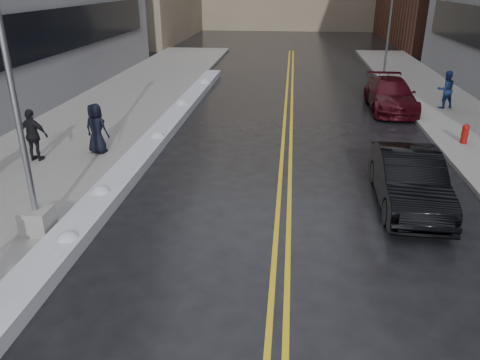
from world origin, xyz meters
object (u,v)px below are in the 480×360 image
(fire_hydrant, at_px, (465,133))
(pedestrian_c, at_px, (96,129))
(lamppost, at_px, (21,137))
(pedestrian_d, at_px, (33,135))
(car_black, at_px, (409,180))
(traffic_signal, at_px, (390,21))
(pedestrian_east, at_px, (446,90))
(car_maroon, at_px, (391,95))

(fire_hydrant, distance_m, pedestrian_c, 13.26)
(lamppost, distance_m, pedestrian_d, 5.46)
(lamppost, xyz_separation_m, car_black, (9.14, 2.80, -1.79))
(fire_hydrant, bearing_deg, pedestrian_d, -167.11)
(fire_hydrant, height_order, traffic_signal, traffic_signal)
(fire_hydrant, height_order, pedestrian_d, pedestrian_d)
(pedestrian_c, height_order, pedestrian_east, pedestrian_c)
(traffic_signal, xyz_separation_m, pedestrian_d, (-14.29, -17.39, -2.38))
(lamppost, relative_size, pedestrian_east, 4.42)
(pedestrian_east, height_order, car_black, pedestrian_east)
(pedestrian_c, xyz_separation_m, pedestrian_east, (13.78, 7.76, -0.01))
(car_black, xyz_separation_m, car_maroon, (1.43, 10.45, -0.03))
(lamppost, distance_m, pedestrian_east, 18.72)
(fire_hydrant, height_order, car_maroon, car_maroon)
(car_black, bearing_deg, pedestrian_d, 172.65)
(pedestrian_east, bearing_deg, lamppost, 30.69)
(car_black, bearing_deg, car_maroon, 83.77)
(lamppost, xyz_separation_m, traffic_signal, (11.80, 22.00, 0.87))
(pedestrian_c, relative_size, car_black, 0.38)
(fire_hydrant, xyz_separation_m, pedestrian_c, (-13.03, -2.42, 0.47))
(traffic_signal, xyz_separation_m, car_maroon, (-1.23, -8.75, -2.68))
(pedestrian_d, xyz_separation_m, car_maroon, (13.06, 8.63, -0.30))
(traffic_signal, bearing_deg, pedestrian_d, -129.42)
(lamppost, xyz_separation_m, car_maroon, (10.57, 13.25, -1.81))
(traffic_signal, xyz_separation_m, pedestrian_c, (-12.53, -16.42, -2.38))
(fire_hydrant, xyz_separation_m, car_black, (-3.16, -5.20, 0.20))
(pedestrian_d, height_order, car_black, pedestrian_d)
(car_black, bearing_deg, fire_hydrant, 60.29)
(traffic_signal, height_order, car_black, traffic_signal)
(lamppost, height_order, fire_hydrant, lamppost)
(traffic_signal, relative_size, pedestrian_d, 3.44)
(fire_hydrant, bearing_deg, car_maroon, 108.26)
(pedestrian_east, bearing_deg, pedestrian_d, 14.37)
(pedestrian_c, bearing_deg, car_maroon, -132.02)
(traffic_signal, bearing_deg, fire_hydrant, -87.95)
(lamppost, height_order, pedestrian_east, lamppost)
(car_black, height_order, car_maroon, car_black)
(pedestrian_c, height_order, car_black, pedestrian_c)
(car_maroon, bearing_deg, lamppost, -128.19)
(lamppost, bearing_deg, car_black, 17.00)
(fire_hydrant, relative_size, car_maroon, 0.15)
(traffic_signal, relative_size, car_black, 1.32)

